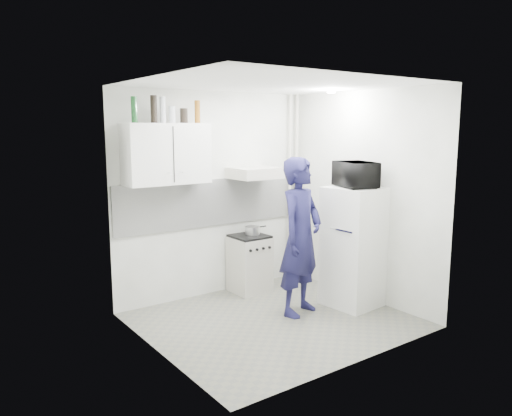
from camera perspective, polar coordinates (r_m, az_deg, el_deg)
floor at (r=5.77m, az=2.11°, el=-12.72°), size 2.80×2.80×0.00m
ceiling at (r=5.37m, az=2.27°, el=13.99°), size 2.80×2.80×0.00m
wall_back at (r=6.44m, az=-4.70°, el=1.57°), size 2.80×0.00×2.80m
wall_left at (r=4.69m, az=-11.39°, el=-1.43°), size 0.00×2.60×2.60m
wall_right at (r=6.37m, az=12.15°, el=1.31°), size 0.00×2.60×2.60m
person at (r=5.76m, az=5.12°, el=-3.27°), size 0.77×0.63×1.82m
stove at (r=6.61m, az=-0.75°, el=-6.46°), size 0.46×0.46×0.73m
fridge at (r=6.16m, az=11.10°, el=-4.37°), size 0.65×0.65×1.45m
stove_top at (r=6.52m, az=-0.75°, el=-3.25°), size 0.44×0.44×0.03m
saucepan at (r=6.56m, az=-0.42°, el=-2.57°), size 0.19×0.19×0.11m
microwave at (r=6.02m, az=11.36°, el=3.77°), size 0.63×0.52×0.30m
bottle_a at (r=5.72m, az=-13.75°, el=10.86°), size 0.07×0.07×0.29m
bottle_c at (r=5.81m, az=-11.61°, el=11.00°), size 0.07×0.07×0.31m
bottle_d at (r=5.85m, az=-10.62°, el=10.95°), size 0.07×0.07×0.29m
canister_a at (r=5.90m, az=-9.57°, el=10.48°), size 0.08×0.08×0.19m
canister_b at (r=5.97m, az=-8.25°, el=10.39°), size 0.09×0.09×0.17m
bottle_e at (r=6.06m, az=-6.72°, el=10.86°), size 0.07×0.07×0.27m
upper_cabinet at (r=5.87m, az=-10.17°, el=6.12°), size 1.00×0.35×0.70m
range_hood at (r=6.44m, az=-0.14°, el=4.03°), size 0.60×0.50×0.14m
backsplash at (r=6.44m, az=-4.62°, el=0.67°), size 2.74×0.03×0.60m
pipe_a at (r=7.13m, az=4.61°, el=2.31°), size 0.05×0.05×2.60m
pipe_b at (r=7.05m, az=3.87°, el=2.25°), size 0.04×0.04×2.60m
ceiling_spot_fixture at (r=6.17m, az=8.59°, el=12.99°), size 0.10×0.10×0.02m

